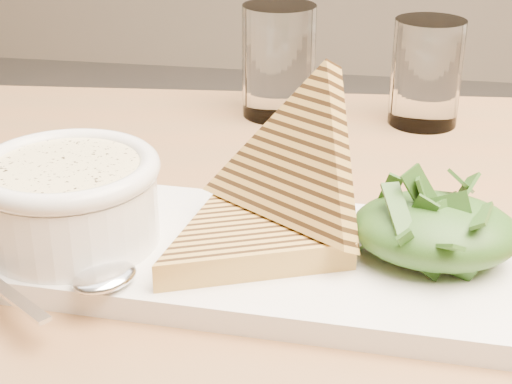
% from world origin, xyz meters
% --- Properties ---
extents(table_top, '(1.16, 0.83, 0.04)m').
position_xyz_m(table_top, '(-0.24, 0.03, 0.74)').
color(table_top, brown).
rests_on(table_top, ground).
extents(table_leg_bl, '(0.06, 0.06, 0.72)m').
position_xyz_m(table_leg_bl, '(-0.74, 0.35, 0.36)').
color(table_leg_bl, brown).
rests_on(table_leg_bl, ground).
extents(platter, '(0.38, 0.18, 0.02)m').
position_xyz_m(platter, '(-0.33, -0.02, 0.77)').
color(platter, white).
rests_on(platter, table_top).
extents(soup_bowl, '(0.12, 0.12, 0.05)m').
position_xyz_m(soup_bowl, '(-0.45, -0.03, 0.80)').
color(soup_bowl, white).
rests_on(soup_bowl, platter).
extents(soup, '(0.10, 0.10, 0.01)m').
position_xyz_m(soup, '(-0.45, -0.03, 0.83)').
color(soup, beige).
rests_on(soup, soup_bowl).
extents(bowl_rim, '(0.13, 0.13, 0.01)m').
position_xyz_m(bowl_rim, '(-0.45, -0.03, 0.83)').
color(bowl_rim, white).
rests_on(bowl_rim, soup_bowl).
extents(sandwich_flat, '(0.20, 0.20, 0.02)m').
position_xyz_m(sandwich_flat, '(-0.33, -0.03, 0.79)').
color(sandwich_flat, '#B68B40').
rests_on(sandwich_flat, platter).
extents(sandwich_lean, '(0.21, 0.21, 0.18)m').
position_xyz_m(sandwich_lean, '(-0.30, 0.01, 0.83)').
color(sandwich_lean, '#B68B40').
rests_on(sandwich_lean, sandwich_flat).
extents(salad_base, '(0.11, 0.09, 0.04)m').
position_xyz_m(salad_base, '(-0.20, -0.01, 0.80)').
color(salad_base, '#183310').
rests_on(salad_base, platter).
extents(arugula_pile, '(0.11, 0.10, 0.05)m').
position_xyz_m(arugula_pile, '(-0.20, -0.01, 0.80)').
color(arugula_pile, '#376723').
rests_on(arugula_pile, platter).
extents(spoon_bowl, '(0.05, 0.06, 0.01)m').
position_xyz_m(spoon_bowl, '(-0.41, -0.08, 0.78)').
color(spoon_bowl, silver).
rests_on(spoon_bowl, platter).
extents(glass_near, '(0.08, 0.08, 0.12)m').
position_xyz_m(glass_near, '(-0.36, 0.31, 0.82)').
color(glass_near, white).
rests_on(glass_near, table_top).
extents(glass_far, '(0.07, 0.07, 0.11)m').
position_xyz_m(glass_far, '(-0.20, 0.31, 0.81)').
color(glass_far, white).
rests_on(glass_far, table_top).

